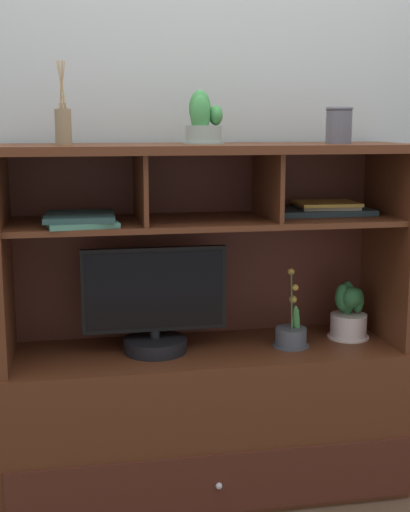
% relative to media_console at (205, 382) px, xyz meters
% --- Properties ---
extents(floor_plane, '(6.00, 6.00, 0.02)m').
position_rel_media_console_xyz_m(floor_plane, '(0.00, -0.01, -0.43)').
color(floor_plane, brown).
rests_on(floor_plane, ground).
extents(back_wall, '(6.00, 0.02, 2.80)m').
position_rel_media_console_xyz_m(back_wall, '(0.00, 0.26, 0.98)').
color(back_wall, '#B0B9B8').
rests_on(back_wall, ground).
extents(media_console, '(1.51, 0.51, 1.30)m').
position_rel_media_console_xyz_m(media_console, '(0.00, 0.00, 0.00)').
color(media_console, '#522815').
rests_on(media_console, ground).
extents(tv_monitor, '(0.52, 0.23, 0.39)m').
position_rel_media_console_xyz_m(tv_monitor, '(-0.19, -0.02, 0.30)').
color(tv_monitor, black).
rests_on(tv_monitor, media_console).
extents(potted_orchid, '(0.13, 0.13, 0.30)m').
position_rel_media_console_xyz_m(potted_orchid, '(0.32, -0.05, 0.18)').
color(potted_orchid, '#474A52').
rests_on(potted_orchid, media_console).
extents(potted_fern, '(0.16, 0.16, 0.22)m').
position_rel_media_console_xyz_m(potted_fern, '(0.57, 0.01, 0.23)').
color(potted_fern, beige).
rests_on(potted_fern, media_console).
extents(magazine_stack_left, '(0.26, 0.30, 0.04)m').
position_rel_media_console_xyz_m(magazine_stack_left, '(-0.45, -0.06, 0.64)').
color(magazine_stack_left, '#457F67').
rests_on(magazine_stack_left, media_console).
extents(magazine_stack_centre, '(0.37, 0.23, 0.05)m').
position_rel_media_console_xyz_m(magazine_stack_centre, '(0.47, 0.06, 0.64)').
color(magazine_stack_centre, '#283539').
rests_on(magazine_stack_centre, media_console).
extents(diffuser_bottle, '(0.06, 0.06, 0.28)m').
position_rel_media_console_xyz_m(diffuser_bottle, '(-0.49, 0.02, 0.95)').
color(diffuser_bottle, '#846F4E').
rests_on(diffuser_bottle, media_console).
extents(potted_succulent, '(0.15, 0.15, 0.19)m').
position_rel_media_console_xyz_m(potted_succulent, '(-0.00, 0.02, 0.96)').
color(potted_succulent, '#8D9F93').
rests_on(potted_succulent, media_console).
extents(ceramic_vase, '(0.10, 0.10, 0.13)m').
position_rel_media_console_xyz_m(ceramic_vase, '(0.49, -0.03, 0.95)').
color(ceramic_vase, '#53535D').
rests_on(ceramic_vase, media_console).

